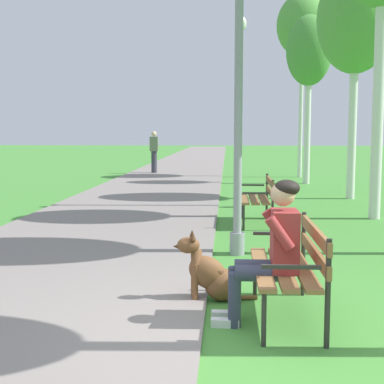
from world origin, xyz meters
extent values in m
plane|color=#478E38|center=(0.00, 0.00, 0.00)|extent=(120.00, 120.00, 0.00)
cube|color=gray|center=(-2.13, 24.00, 0.02)|extent=(3.66, 60.00, 0.04)
cube|color=olive|center=(0.20, 0.60, 0.45)|extent=(0.14, 1.50, 0.04)
cube|color=olive|center=(0.38, 0.60, 0.45)|extent=(0.14, 1.50, 0.04)
cube|color=olive|center=(0.55, 0.60, 0.45)|extent=(0.14, 1.50, 0.04)
cube|color=olive|center=(0.66, 0.60, 0.59)|extent=(0.04, 1.50, 0.11)
cube|color=olive|center=(0.66, 0.60, 0.77)|extent=(0.04, 1.50, 0.11)
cylinder|color=#2D2B28|center=(0.18, 1.29, 0.23)|extent=(0.04, 0.04, 0.45)
cylinder|color=#2D2B28|center=(0.66, 1.29, 0.43)|extent=(0.04, 0.04, 0.85)
cube|color=#2D2B28|center=(0.38, 1.29, 0.63)|extent=(0.45, 0.04, 0.03)
cylinder|color=#2D2B28|center=(0.18, -0.09, 0.23)|extent=(0.04, 0.04, 0.45)
cylinder|color=#2D2B28|center=(0.66, -0.09, 0.43)|extent=(0.04, 0.04, 0.85)
cube|color=#2D2B28|center=(0.38, -0.09, 0.63)|extent=(0.45, 0.04, 0.03)
cube|color=olive|center=(0.19, 5.64, 0.45)|extent=(0.14, 1.50, 0.04)
cube|color=olive|center=(0.37, 5.64, 0.45)|extent=(0.14, 1.50, 0.04)
cube|color=olive|center=(0.54, 5.64, 0.45)|extent=(0.14, 1.50, 0.04)
cube|color=olive|center=(0.65, 5.64, 0.59)|extent=(0.04, 1.50, 0.11)
cube|color=olive|center=(0.65, 5.64, 0.77)|extent=(0.04, 1.50, 0.11)
cylinder|color=#2D2B28|center=(0.17, 6.33, 0.23)|extent=(0.04, 0.04, 0.45)
cylinder|color=#2D2B28|center=(0.65, 6.33, 0.43)|extent=(0.04, 0.04, 0.85)
cube|color=#2D2B28|center=(0.37, 6.33, 0.63)|extent=(0.45, 0.04, 0.03)
cylinder|color=#2D2B28|center=(0.17, 4.95, 0.23)|extent=(0.04, 0.04, 0.45)
cylinder|color=#2D2B28|center=(0.65, 4.95, 0.43)|extent=(0.04, 0.04, 0.85)
cube|color=#2D2B28|center=(0.37, 4.95, 0.63)|extent=(0.45, 0.04, 0.03)
cylinder|color=#33384C|center=(0.17, 0.52, 0.47)|extent=(0.42, 0.14, 0.14)
cylinder|color=#33384C|center=(-0.04, 0.52, 0.24)|extent=(0.11, 0.11, 0.47)
cube|color=silver|center=(-0.12, 0.52, 0.04)|extent=(0.24, 0.09, 0.07)
cylinder|color=#33384C|center=(0.17, 0.32, 0.47)|extent=(0.42, 0.14, 0.14)
cylinder|color=#33384C|center=(-0.04, 0.32, 0.24)|extent=(0.11, 0.11, 0.47)
cube|color=silver|center=(-0.12, 0.32, 0.04)|extent=(0.24, 0.09, 0.07)
cube|color=maroon|center=(0.38, 0.42, 0.73)|extent=(0.22, 0.36, 0.52)
cylinder|color=maroon|center=(0.32, 0.62, 0.83)|extent=(0.25, 0.09, 0.30)
cylinder|color=maroon|center=(0.32, 0.22, 0.83)|extent=(0.25, 0.09, 0.30)
sphere|color=tan|center=(0.36, 0.42, 1.13)|extent=(0.21, 0.21, 0.21)
ellipsoid|color=black|center=(0.39, 0.42, 1.18)|extent=(0.22, 0.23, 0.14)
ellipsoid|color=brown|center=(-0.14, 1.05, 0.16)|extent=(0.40, 0.33, 0.32)
ellipsoid|color=brown|center=(-0.29, 1.03, 0.29)|extent=(0.53, 0.29, 0.48)
ellipsoid|color=#4C2D19|center=(-0.24, 1.04, 0.32)|extent=(0.38, 0.24, 0.27)
cylinder|color=brown|center=(-0.43, 1.07, 0.19)|extent=(0.06, 0.06, 0.38)
cylinder|color=brown|center=(-0.41, 0.95, 0.19)|extent=(0.06, 0.06, 0.38)
cylinder|color=brown|center=(-0.40, 1.01, 0.43)|extent=(0.13, 0.18, 0.19)
ellipsoid|color=brown|center=(-0.48, 1.00, 0.56)|extent=(0.24, 0.17, 0.16)
cone|color=#4C2D19|center=(-0.58, 0.99, 0.55)|extent=(0.11, 0.10, 0.09)
cone|color=#4C2D19|center=(-0.45, 1.05, 0.66)|extent=(0.06, 0.06, 0.09)
cone|color=#4C2D19|center=(-0.43, 0.96, 0.66)|extent=(0.06, 0.06, 0.09)
cylinder|color=brown|center=(0.05, 1.08, 0.03)|extent=(0.28, 0.09, 0.04)
cylinder|color=gray|center=(0.03, 3.11, 0.15)|extent=(0.20, 0.20, 0.30)
cylinder|color=gray|center=(0.03, 3.11, 1.77)|extent=(0.11, 0.11, 3.53)
cylinder|color=gray|center=(0.15, 7.80, 0.15)|extent=(0.20, 0.20, 0.30)
cylinder|color=gray|center=(0.15, 7.80, 1.90)|extent=(0.11, 0.11, 3.79)
ellipsoid|color=silver|center=(0.15, 7.80, 3.91)|extent=(0.24, 0.24, 0.32)
cylinder|color=silver|center=(2.68, 6.35, 2.18)|extent=(0.21, 0.21, 4.35)
cylinder|color=silver|center=(2.91, 9.51, 1.77)|extent=(0.20, 0.20, 3.54)
ellipsoid|color=#569E42|center=(2.91, 9.51, 4.31)|extent=(1.83, 1.86, 2.58)
cylinder|color=silver|center=(2.38, 13.44, 1.74)|extent=(0.19, 0.19, 3.48)
ellipsoid|color=#4C933D|center=(2.38, 13.44, 4.13)|extent=(1.41, 1.34, 2.17)
cylinder|color=silver|center=(2.49, 15.93, 2.35)|extent=(0.15, 0.15, 4.69)
ellipsoid|color=#569E42|center=(2.49, 15.93, 5.35)|extent=(1.81, 1.90, 2.20)
cylinder|color=#383842|center=(-2.96, 17.19, 0.44)|extent=(0.22, 0.22, 0.88)
cube|color=#6B7F5B|center=(-2.96, 17.19, 1.16)|extent=(0.32, 0.20, 0.56)
sphere|color=beige|center=(-2.96, 17.19, 1.55)|extent=(0.20, 0.20, 0.20)
camera|label=1|loc=(-0.11, -4.24, 1.66)|focal=51.89mm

